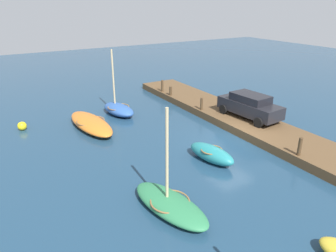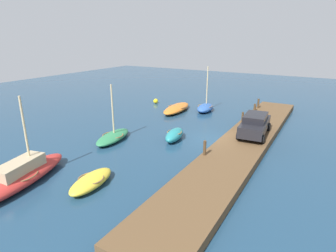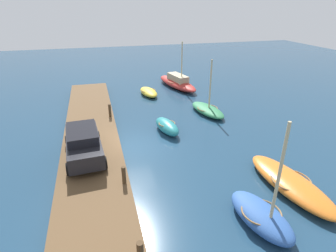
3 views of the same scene
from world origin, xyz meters
name	(u,v)px [view 3 (image 3 of 3)]	position (x,y,z in m)	size (l,w,h in m)	color
ground_plane	(132,147)	(0.00, 0.00, 0.00)	(84.00, 84.00, 0.00)	navy
dock_platform	(92,148)	(0.00, -2.41, 0.26)	(26.71, 3.33, 0.51)	brown
dinghy_teal	(167,126)	(-1.46, 2.60, 0.42)	(2.98, 1.57, 0.83)	teal
rowboat_yellow	(149,92)	(-9.79, 3.02, 0.31)	(3.28, 1.70, 0.61)	gold
rowboat_blue	(261,215)	(7.77, 4.00, 0.42)	(3.45, 1.99, 4.68)	#2D569E
motorboat_orange	(290,183)	(6.17, 6.60, 0.35)	(5.45, 2.24, 0.68)	orange
rowboat_green	(207,109)	(-3.94, 6.63, 0.32)	(4.18, 2.22, 4.31)	#2D7A4C
sailboat_red	(177,82)	(-11.61, 6.44, 0.52)	(6.84, 3.28, 4.72)	#B72D28
mooring_post_west	(110,111)	(-4.00, -0.99, 0.99)	(0.19, 0.19, 0.96)	#47331E
mooring_post_mid_west	(124,175)	(4.32, -0.99, 0.95)	(0.19, 0.19, 0.87)	#47331E
mooring_post_mid_east	(140,251)	(8.60, -0.99, 0.88)	(0.23, 0.23, 0.72)	#47331E
parked_car	(83,142)	(1.37, -2.74, 1.37)	(4.51, 2.18, 1.63)	black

